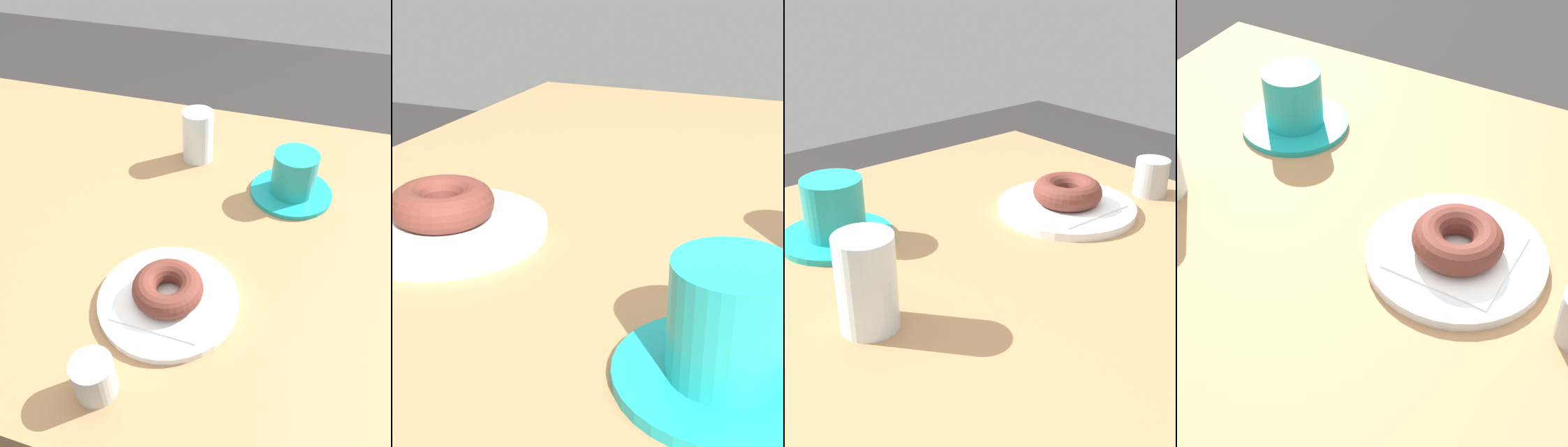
% 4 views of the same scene
% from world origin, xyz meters
% --- Properties ---
extents(table, '(1.11, 0.84, 0.76)m').
position_xyz_m(table, '(0.00, 0.00, 0.65)').
color(table, '#A1734B').
rests_on(table, ground_plane).
extents(plate_chocolate_ring, '(0.21, 0.21, 0.01)m').
position_xyz_m(plate_chocolate_ring, '(-0.19, 0.18, 0.77)').
color(plate_chocolate_ring, white).
rests_on(plate_chocolate_ring, table).
extents(napkin_chocolate_ring, '(0.13, 0.13, 0.00)m').
position_xyz_m(napkin_chocolate_ring, '(-0.19, 0.18, 0.77)').
color(napkin_chocolate_ring, white).
rests_on(napkin_chocolate_ring, plate_chocolate_ring).
extents(donut_chocolate_ring, '(0.10, 0.10, 0.04)m').
position_xyz_m(donut_chocolate_ring, '(-0.19, 0.18, 0.79)').
color(donut_chocolate_ring, brown).
rests_on(donut_chocolate_ring, napkin_chocolate_ring).
extents(coffee_cup, '(0.15, 0.15, 0.09)m').
position_xyz_m(coffee_cup, '(-0.32, -0.13, 0.80)').
color(coffee_cup, teal).
rests_on(coffee_cup, table).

